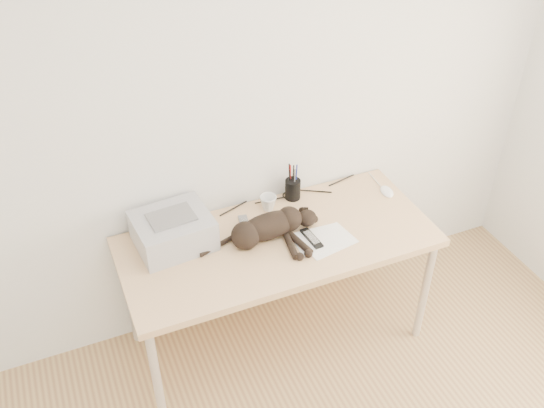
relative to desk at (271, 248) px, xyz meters
name	(u,v)px	position (x,y,z in m)	size (l,w,h in m)	color
wall_back	(250,109)	(0.00, 0.27, 0.69)	(3.50, 3.50, 0.00)	silver
desk	(271,248)	(0.00, 0.00, 0.00)	(1.60, 0.70, 0.74)	tan
printer	(173,230)	(-0.49, 0.08, 0.22)	(0.39, 0.34, 0.17)	#A1A1A6
papers	(324,240)	(0.21, -0.19, 0.14)	(0.31, 0.23, 0.01)	white
cat	(266,229)	(-0.05, -0.06, 0.20)	(0.65, 0.30, 0.15)	black
mug	(268,203)	(0.05, 0.16, 0.18)	(0.09, 0.09, 0.08)	white
pen_cup	(293,189)	(0.21, 0.20, 0.19)	(0.08, 0.08, 0.22)	black
remote_grey	(245,226)	(-0.12, 0.07, 0.14)	(0.05, 0.16, 0.02)	slate
remote_black	(312,239)	(0.15, -0.16, 0.14)	(0.04, 0.16, 0.02)	black
mouse	(387,190)	(0.72, 0.04, 0.15)	(0.07, 0.11, 0.04)	white
cable_tangle	(255,204)	(0.00, 0.22, 0.14)	(1.36, 0.08, 0.01)	black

